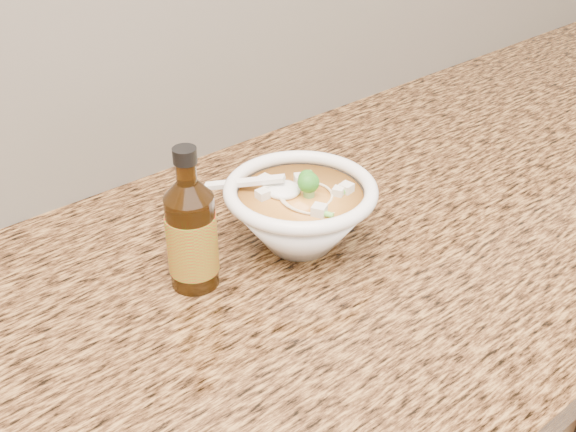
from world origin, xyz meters
TOP-DOWN VIEW (x-y plane):
  - counter_slab at (0.00, 1.68)m, footprint 4.00×0.68m
  - soup_bowl at (0.40, 1.70)m, footprint 0.19×0.19m
  - hot_sauce_bottle at (0.25, 1.72)m, footprint 0.07×0.07m

SIDE VIEW (x-z plane):
  - counter_slab at x=0.00m, z-range 0.86..0.90m
  - soup_bowl at x=0.40m, z-range 0.89..1.00m
  - hot_sauce_bottle at x=0.25m, z-range 0.88..1.05m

